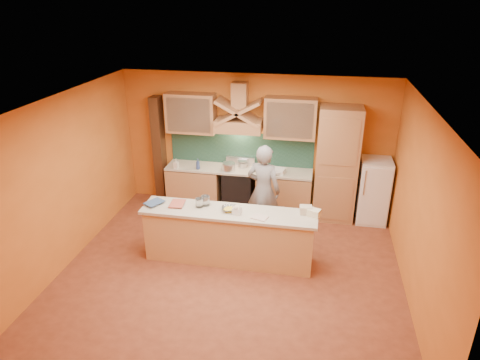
% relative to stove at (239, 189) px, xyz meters
% --- Properties ---
extents(floor, '(5.50, 5.00, 0.01)m').
position_rel_stove_xyz_m(floor, '(0.30, -2.20, -0.45)').
color(floor, brown).
rests_on(floor, ground).
extents(ceiling, '(5.50, 5.00, 0.01)m').
position_rel_stove_xyz_m(ceiling, '(0.30, -2.20, 2.35)').
color(ceiling, white).
rests_on(ceiling, wall_back).
extents(wall_back, '(5.50, 0.02, 2.80)m').
position_rel_stove_xyz_m(wall_back, '(0.30, 0.30, 0.95)').
color(wall_back, orange).
rests_on(wall_back, floor).
extents(wall_front, '(5.50, 0.02, 2.80)m').
position_rel_stove_xyz_m(wall_front, '(0.30, -4.70, 0.95)').
color(wall_front, orange).
rests_on(wall_front, floor).
extents(wall_left, '(0.02, 5.00, 2.80)m').
position_rel_stove_xyz_m(wall_left, '(-2.45, -2.20, 0.95)').
color(wall_left, orange).
rests_on(wall_left, floor).
extents(wall_right, '(0.02, 5.00, 2.80)m').
position_rel_stove_xyz_m(wall_right, '(3.05, -2.20, 0.95)').
color(wall_right, orange).
rests_on(wall_right, floor).
extents(base_cabinet_left, '(1.10, 0.60, 0.86)m').
position_rel_stove_xyz_m(base_cabinet_left, '(-0.95, 0.00, -0.02)').
color(base_cabinet_left, '#B57F52').
rests_on(base_cabinet_left, floor).
extents(base_cabinet_right, '(1.10, 0.60, 0.86)m').
position_rel_stove_xyz_m(base_cabinet_right, '(0.95, 0.00, -0.02)').
color(base_cabinet_right, '#B57F52').
rests_on(base_cabinet_right, floor).
extents(counter_top, '(3.00, 0.62, 0.04)m').
position_rel_stove_xyz_m(counter_top, '(-0.00, 0.00, 0.45)').
color(counter_top, '#BFB6A2').
rests_on(counter_top, base_cabinet_left).
extents(stove, '(0.60, 0.58, 0.90)m').
position_rel_stove_xyz_m(stove, '(0.00, 0.00, 0.00)').
color(stove, black).
rests_on(stove, floor).
extents(backsplash, '(3.00, 0.03, 0.70)m').
position_rel_stove_xyz_m(backsplash, '(-0.00, 0.28, 0.80)').
color(backsplash, '#1C3E33').
rests_on(backsplash, wall_back).
extents(range_hood, '(0.92, 0.50, 0.24)m').
position_rel_stove_xyz_m(range_hood, '(0.00, 0.05, 1.37)').
color(range_hood, '#B57F52').
rests_on(range_hood, wall_back).
extents(hood_chimney, '(0.30, 0.30, 0.50)m').
position_rel_stove_xyz_m(hood_chimney, '(0.00, 0.15, 1.95)').
color(hood_chimney, '#B57F52').
rests_on(hood_chimney, wall_back).
extents(upper_cabinet_left, '(1.00, 0.35, 0.80)m').
position_rel_stove_xyz_m(upper_cabinet_left, '(-1.00, 0.12, 1.55)').
color(upper_cabinet_left, '#B57F52').
rests_on(upper_cabinet_left, wall_back).
extents(upper_cabinet_right, '(1.00, 0.35, 0.80)m').
position_rel_stove_xyz_m(upper_cabinet_right, '(1.00, 0.12, 1.55)').
color(upper_cabinet_right, '#B57F52').
rests_on(upper_cabinet_right, wall_back).
extents(pantry_column, '(0.80, 0.60, 2.30)m').
position_rel_stove_xyz_m(pantry_column, '(1.95, 0.00, 0.70)').
color(pantry_column, '#B57F52').
rests_on(pantry_column, floor).
extents(fridge, '(0.58, 0.60, 1.30)m').
position_rel_stove_xyz_m(fridge, '(2.70, 0.00, 0.20)').
color(fridge, white).
rests_on(fridge, floor).
extents(trim_column_left, '(0.20, 0.30, 2.30)m').
position_rel_stove_xyz_m(trim_column_left, '(-1.75, 0.15, 0.70)').
color(trim_column_left, '#472816').
rests_on(trim_column_left, floor).
extents(island_body, '(2.80, 0.55, 0.88)m').
position_rel_stove_xyz_m(island_body, '(0.20, -1.90, -0.01)').
color(island_body, tan).
rests_on(island_body, floor).
extents(island_top, '(2.90, 0.62, 0.05)m').
position_rel_stove_xyz_m(island_top, '(0.20, -1.90, 0.47)').
color(island_top, '#BFB6A2').
rests_on(island_top, island_body).
extents(person, '(0.73, 0.57, 1.76)m').
position_rel_stove_xyz_m(person, '(0.64, -0.88, 0.43)').
color(person, gray).
rests_on(person, floor).
extents(pot_large, '(0.33, 0.33, 0.17)m').
position_rel_stove_xyz_m(pot_large, '(-0.18, -0.14, 0.54)').
color(pot_large, silver).
rests_on(pot_large, stove).
extents(pot_small, '(0.25, 0.25, 0.13)m').
position_rel_stove_xyz_m(pot_small, '(0.06, 0.11, 0.51)').
color(pot_small, '#BBBAC1').
rests_on(pot_small, stove).
extents(soap_bottle_a, '(0.10, 0.10, 0.20)m').
position_rel_stove_xyz_m(soap_bottle_a, '(-1.26, -0.23, 0.57)').
color(soap_bottle_a, silver).
rests_on(soap_bottle_a, counter_top).
extents(soap_bottle_b, '(0.12, 0.12, 0.22)m').
position_rel_stove_xyz_m(soap_bottle_b, '(-0.81, -0.18, 0.58)').
color(soap_bottle_b, navy).
rests_on(soap_bottle_b, counter_top).
extents(bowl_back, '(0.25, 0.25, 0.07)m').
position_rel_stove_xyz_m(bowl_back, '(0.80, -0.14, 0.51)').
color(bowl_back, silver).
rests_on(bowl_back, counter_top).
extents(dish_rack, '(0.31, 0.26, 0.10)m').
position_rel_stove_xyz_m(dish_rack, '(0.81, -0.09, 0.52)').
color(dish_rack, white).
rests_on(dish_rack, counter_top).
extents(book_lower, '(0.26, 0.34, 0.03)m').
position_rel_stove_xyz_m(book_lower, '(-0.82, -1.85, 0.51)').
color(book_lower, '#B04F3F').
rests_on(book_lower, island_top).
extents(book_upper, '(0.35, 0.38, 0.02)m').
position_rel_stove_xyz_m(book_upper, '(-1.18, -1.84, 0.53)').
color(book_upper, '#39537E').
rests_on(book_upper, island_top).
extents(jar_large, '(0.15, 0.15, 0.17)m').
position_rel_stove_xyz_m(jar_large, '(-0.22, -1.77, 0.58)').
color(jar_large, silver).
rests_on(jar_large, island_top).
extents(jar_small, '(0.15, 0.15, 0.15)m').
position_rel_stove_xyz_m(jar_small, '(-0.31, -1.85, 0.57)').
color(jar_small, silver).
rests_on(jar_small, island_top).
extents(kitchen_scale, '(0.15, 0.15, 0.11)m').
position_rel_stove_xyz_m(kitchen_scale, '(0.35, -1.96, 0.55)').
color(kitchen_scale, white).
rests_on(kitchen_scale, island_top).
extents(mixing_bowl, '(0.31, 0.31, 0.06)m').
position_rel_stove_xyz_m(mixing_bowl, '(0.21, -1.89, 0.53)').
color(mixing_bowl, silver).
rests_on(mixing_bowl, island_top).
extents(cloth, '(0.28, 0.24, 0.02)m').
position_rel_stove_xyz_m(cloth, '(0.73, -2.04, 0.50)').
color(cloth, beige).
rests_on(cloth, island_top).
extents(grocery_bag_a, '(0.21, 0.17, 0.13)m').
position_rel_stove_xyz_m(grocery_bag_a, '(1.45, -1.75, 0.56)').
color(grocery_bag_a, beige).
rests_on(grocery_bag_a, island_top).
extents(grocery_bag_b, '(0.23, 0.21, 0.12)m').
position_rel_stove_xyz_m(grocery_bag_b, '(1.58, -1.81, 0.55)').
color(grocery_bag_b, '#EEEAC4').
rests_on(grocery_bag_b, island_top).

